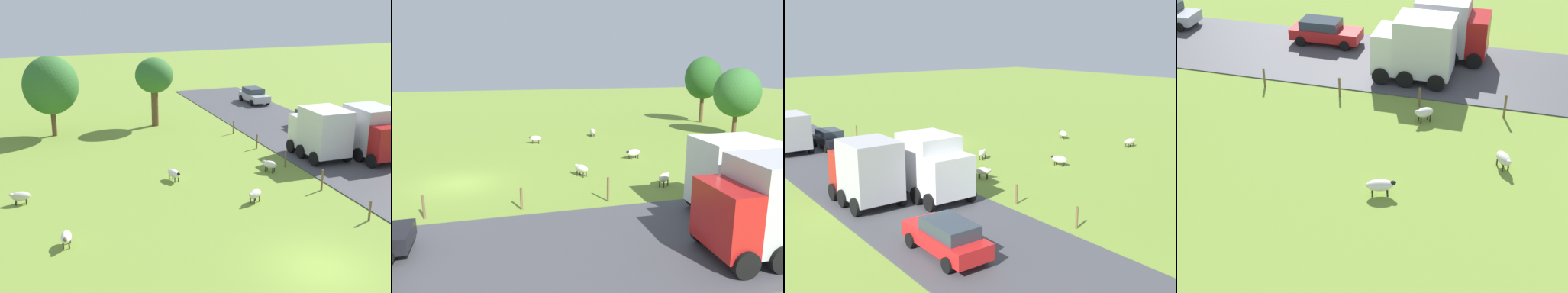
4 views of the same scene
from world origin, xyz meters
TOP-DOWN VIEW (x-y plane):
  - ground_plane at (0.00, 0.00)m, footprint 160.00×160.00m
  - road_strip at (9.79, 0.00)m, footprint 8.00×80.00m
  - sheep_0 at (0.38, 7.29)m, footprint 1.10×0.94m
  - sheep_1 at (-2.92, 12.08)m, footprint 0.81×1.30m
  - sheep_2 at (3.48, 11.46)m, footprint 0.94×1.02m
  - sheep_3 at (-10.14, 5.63)m, footprint 0.64×1.12m
  - sheep_4 at (-12.08, 11.43)m, footprint 1.16×0.62m
  - tree_0 at (-9.22, 25.16)m, footprint 4.44×4.44m
  - tree_1 at (-17.40, 26.41)m, footprint 4.28×4.28m
  - fence_post_1 at (4.95, -1.20)m, footprint 0.12×0.12m
  - fence_post_2 at (4.95, 3.20)m, footprint 0.12×0.12m
  - fence_post_3 at (4.95, 7.60)m, footprint 0.12×0.12m
  - fence_post_4 at (4.95, 12.00)m, footprint 0.12×0.12m
  - fence_post_5 at (4.95, 16.41)m, footprint 0.12×0.12m
  - truck_1 at (11.57, 11.50)m, footprint 2.90×4.33m
  - truck_2 at (8.17, 12.91)m, footprint 2.88×4.39m

SIDE VIEW (x-z plane):
  - ground_plane at x=0.00m, z-range 0.00..0.00m
  - road_strip at x=9.79m, z-range 0.00..0.06m
  - sheep_3 at x=-10.14m, z-range 0.11..0.82m
  - sheep_1 at x=-2.92m, z-range 0.11..0.84m
  - sheep_4 at x=-12.08m, z-range 0.11..0.85m
  - sheep_0 at x=0.38m, z-range 0.13..0.88m
  - sheep_2 at x=3.48m, z-range 0.14..0.92m
  - fence_post_4 at x=4.95m, z-range 0.00..1.11m
  - fence_post_2 at x=4.95m, z-range 0.00..1.11m
  - fence_post_5 at x=4.95m, z-range 0.00..1.12m
  - fence_post_1 at x=4.95m, z-range 0.00..1.14m
  - fence_post_3 at x=4.95m, z-range 0.00..1.29m
  - truck_1 at x=11.57m, z-range 0.13..3.78m
  - truck_2 at x=8.17m, z-range 0.14..3.78m
  - tree_0 at x=-9.22m, z-range 0.91..7.48m
  - tree_1 at x=-17.40m, z-range 1.38..9.11m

